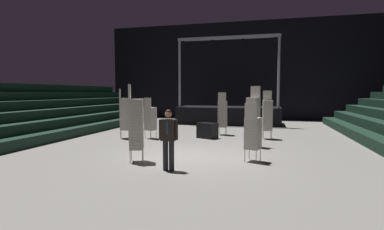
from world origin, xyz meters
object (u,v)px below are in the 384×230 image
(chair_stack_mid_left, at_px, (253,132))
(chair_stack_rear_left, at_px, (222,114))
(stage_riser, at_px, (229,114))
(equipment_road_case, at_px, (207,131))
(chair_stack_mid_centre, at_px, (267,115))
(chair_stack_rear_right, at_px, (124,114))
(chair_stack_front_left, at_px, (253,117))
(chair_stack_mid_right, at_px, (136,123))
(chair_stack_front_right, at_px, (150,118))
(man_with_tie, at_px, (168,136))

(chair_stack_mid_left, bearing_deg, chair_stack_rear_left, 125.97)
(stage_riser, distance_m, equipment_road_case, 6.92)
(chair_stack_mid_left, relative_size, chair_stack_mid_centre, 0.82)
(chair_stack_rear_right, bearing_deg, stage_riser, 129.19)
(chair_stack_mid_left, height_order, chair_stack_mid_centre, chair_stack_mid_centre)
(equipment_road_case, bearing_deg, chair_stack_rear_right, -164.76)
(chair_stack_front_left, distance_m, chair_stack_rear_right, 6.15)
(chair_stack_mid_right, bearing_deg, chair_stack_rear_right, -168.97)
(chair_stack_front_right, distance_m, chair_stack_mid_left, 6.17)
(stage_riser, bearing_deg, chair_stack_rear_right, -116.94)
(chair_stack_rear_right, bearing_deg, chair_stack_mid_left, 37.83)
(chair_stack_front_right, xyz_separation_m, chair_stack_mid_right, (1.40, -4.58, 0.25))
(man_with_tie, xyz_separation_m, chair_stack_mid_centre, (2.70, 6.58, 0.16))
(chair_stack_rear_left, relative_size, chair_stack_rear_right, 0.93)
(chair_stack_rear_right, bearing_deg, man_with_tie, 14.20)
(chair_stack_mid_right, distance_m, chair_stack_mid_centre, 7.09)
(chair_stack_front_right, relative_size, chair_stack_mid_right, 0.79)
(chair_stack_rear_left, bearing_deg, chair_stack_mid_left, -72.19)
(stage_riser, xyz_separation_m, chair_stack_front_right, (-2.82, -7.70, 0.30))
(chair_stack_front_left, bearing_deg, chair_stack_mid_right, 67.58)
(man_with_tie, bearing_deg, stage_riser, -90.19)
(chair_stack_mid_centre, relative_size, equipment_road_case, 2.56)
(chair_stack_mid_right, relative_size, chair_stack_rear_right, 1.04)
(man_with_tie, distance_m, equipment_road_case, 6.15)
(equipment_road_case, bearing_deg, chair_stack_mid_left, -61.81)
(chair_stack_rear_right, bearing_deg, chair_stack_rear_left, 94.27)
(stage_riser, xyz_separation_m, chair_stack_rear_right, (-4.05, -7.96, 0.51))
(equipment_road_case, bearing_deg, chair_stack_front_left, -38.35)
(chair_stack_rear_right, bearing_deg, chair_stack_mid_right, 7.53)
(equipment_road_case, bearing_deg, chair_stack_front_right, -163.38)
(chair_stack_mid_right, relative_size, chair_stack_mid_centre, 1.07)
(stage_riser, distance_m, chair_stack_mid_left, 11.52)
(stage_riser, distance_m, chair_stack_mid_right, 12.36)
(stage_riser, height_order, man_with_tie, stage_riser)
(man_with_tie, height_order, chair_stack_front_right, chair_stack_front_right)
(man_with_tie, bearing_deg, chair_stack_front_left, -116.07)
(stage_riser, height_order, chair_stack_front_right, stage_riser)
(chair_stack_mid_left, height_order, equipment_road_case, chair_stack_mid_left)
(chair_stack_front_left, distance_m, chair_stack_rear_left, 3.52)
(chair_stack_mid_right, relative_size, equipment_road_case, 2.75)
(chair_stack_mid_left, height_order, chair_stack_rear_left, chair_stack_rear_left)
(chair_stack_front_right, bearing_deg, chair_stack_rear_right, -149.03)
(chair_stack_front_left, height_order, chair_stack_mid_left, chair_stack_front_left)
(stage_riser, bearing_deg, chair_stack_front_right, -110.11)
(chair_stack_mid_right, relative_size, chair_stack_rear_left, 1.11)
(stage_riser, distance_m, chair_stack_mid_centre, 6.97)
(chair_stack_front_right, bearing_deg, stage_riser, 88.66)
(stage_riser, height_order, chair_stack_front_left, stage_riser)
(chair_stack_front_right, xyz_separation_m, equipment_road_case, (2.63, 0.79, -0.61))
(stage_riser, bearing_deg, chair_stack_mid_right, -96.58)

